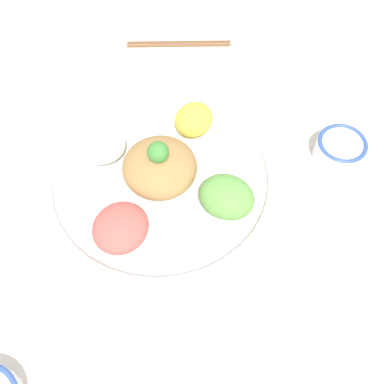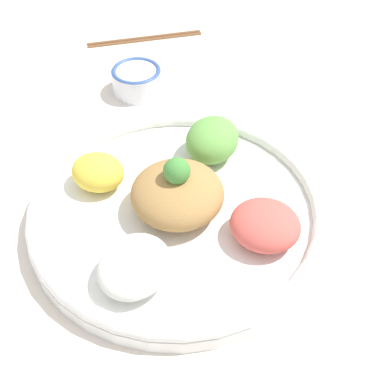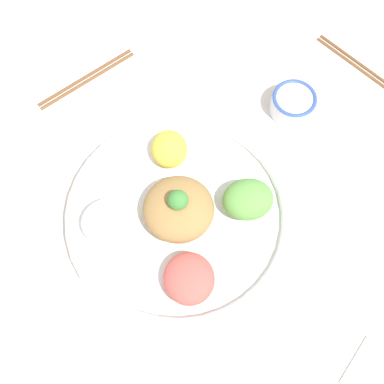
{
  "view_description": "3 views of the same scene",
  "coord_description": "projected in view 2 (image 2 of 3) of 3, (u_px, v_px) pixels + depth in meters",
  "views": [
    {
      "loc": [
        0.01,
        -0.38,
        0.63
      ],
      "look_at": [
        0.08,
        -0.03,
        0.03
      ],
      "focal_mm": 42.0,
      "sensor_mm": 36.0,
      "label": 1
    },
    {
      "loc": [
        -0.43,
        0.12,
        0.52
      ],
      "look_at": [
        0.06,
        -0.01,
        0.03
      ],
      "focal_mm": 50.0,
      "sensor_mm": 36.0,
      "label": 2
    },
    {
      "loc": [
        -0.18,
        -0.22,
        0.87
      ],
      "look_at": [
        0.06,
        0.01,
        0.1
      ],
      "focal_mm": 50.0,
      "sensor_mm": 36.0,
      "label": 3
    }
  ],
  "objects": [
    {
      "name": "salad_platter",
      "position": [
        179.0,
        207.0,
        0.69
      ],
      "size": [
        0.38,
        0.38,
        0.1
      ],
      "color": "white",
      "rests_on": "ground_plane"
    },
    {
      "name": "ground_plane",
      "position": [
        198.0,
        236.0,
        0.68
      ],
      "size": [
        2.4,
        2.4,
        0.0
      ],
      "primitive_type": "plane",
      "color": "silver"
    },
    {
      "name": "rice_bowl_blue",
      "position": [
        137.0,
        79.0,
        0.89
      ],
      "size": [
        0.08,
        0.08,
        0.04
      ],
      "color": "white",
      "rests_on": "ground_plane"
    },
    {
      "name": "chopsticks_pair_near",
      "position": [
        145.0,
        38.0,
        1.03
      ],
      "size": [
        0.02,
        0.22,
        0.01
      ],
      "rotation": [
        0.0,
        0.0,
        4.7
      ],
      "color": "brown",
      "rests_on": "ground_plane"
    }
  ]
}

